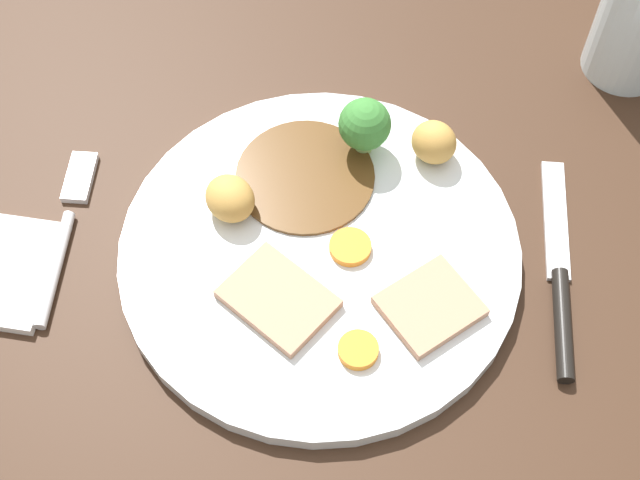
{
  "coord_description": "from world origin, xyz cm",
  "views": [
    {
      "loc": [
        -0.02,
        -32.56,
        60.68
      ],
      "look_at": [
        -1.12,
        0.88,
        6.0
      ],
      "focal_mm": 50.38,
      "sensor_mm": 36.0,
      "label": 1
    }
  ],
  "objects_px": {
    "meat_slice_under": "(430,306)",
    "roast_potato_left": "(230,198)",
    "fork": "(66,229)",
    "knife": "(560,284)",
    "broccoli_floret": "(365,125)",
    "meat_slice_main": "(278,299)",
    "carrot_coin_front": "(358,350)",
    "dinner_plate": "(320,252)",
    "carrot_coin_back": "(350,247)",
    "roast_potato_right": "(434,142)"
  },
  "relations": [
    {
      "from": "carrot_coin_front",
      "to": "broccoli_floret",
      "type": "bearing_deg",
      "value": 89.31
    },
    {
      "from": "knife",
      "to": "carrot_coin_back",
      "type": "bearing_deg",
      "value": 86.31
    },
    {
      "from": "dinner_plate",
      "to": "meat_slice_main",
      "type": "height_order",
      "value": "meat_slice_main"
    },
    {
      "from": "meat_slice_under",
      "to": "broccoli_floret",
      "type": "bearing_deg",
      "value": 108.9
    },
    {
      "from": "meat_slice_main",
      "to": "broccoli_floret",
      "type": "bearing_deg",
      "value": 66.75
    },
    {
      "from": "dinner_plate",
      "to": "fork",
      "type": "bearing_deg",
      "value": 175.41
    },
    {
      "from": "meat_slice_main",
      "to": "carrot_coin_front",
      "type": "bearing_deg",
      "value": -33.36
    },
    {
      "from": "meat_slice_under",
      "to": "fork",
      "type": "relative_size",
      "value": 0.4
    },
    {
      "from": "roast_potato_left",
      "to": "broccoli_floret",
      "type": "bearing_deg",
      "value": 31.83
    },
    {
      "from": "dinner_plate",
      "to": "meat_slice_main",
      "type": "relative_size",
      "value": 4.01
    },
    {
      "from": "fork",
      "to": "knife",
      "type": "relative_size",
      "value": 0.82
    },
    {
      "from": "carrot_coin_back",
      "to": "broccoli_floret",
      "type": "relative_size",
      "value": 0.61
    },
    {
      "from": "meat_slice_under",
      "to": "roast_potato_left",
      "type": "height_order",
      "value": "roast_potato_left"
    },
    {
      "from": "carrot_coin_back",
      "to": "knife",
      "type": "xyz_separation_m",
      "value": [
        0.15,
        -0.02,
        -0.01
      ]
    },
    {
      "from": "roast_potato_right",
      "to": "roast_potato_left",
      "type": "bearing_deg",
      "value": -159.73
    },
    {
      "from": "carrot_coin_front",
      "to": "meat_slice_under",
      "type": "bearing_deg",
      "value": 34.99
    },
    {
      "from": "carrot_coin_front",
      "to": "broccoli_floret",
      "type": "height_order",
      "value": "broccoli_floret"
    },
    {
      "from": "knife",
      "to": "carrot_coin_front",
      "type": "bearing_deg",
      "value": 116.61
    },
    {
      "from": "meat_slice_under",
      "to": "roast_potato_left",
      "type": "relative_size",
      "value": 1.56
    },
    {
      "from": "carrot_coin_front",
      "to": "carrot_coin_back",
      "type": "relative_size",
      "value": 0.91
    },
    {
      "from": "dinner_plate",
      "to": "meat_slice_under",
      "type": "distance_m",
      "value": 0.09
    },
    {
      "from": "dinner_plate",
      "to": "meat_slice_main",
      "type": "xyz_separation_m",
      "value": [
        -0.03,
        -0.04,
        0.01
      ]
    },
    {
      "from": "carrot_coin_front",
      "to": "dinner_plate",
      "type": "bearing_deg",
      "value": 109.26
    },
    {
      "from": "broccoli_floret",
      "to": "fork",
      "type": "bearing_deg",
      "value": -161.25
    },
    {
      "from": "broccoli_floret",
      "to": "fork",
      "type": "distance_m",
      "value": 0.24
    },
    {
      "from": "carrot_coin_back",
      "to": "knife",
      "type": "distance_m",
      "value": 0.15
    },
    {
      "from": "dinner_plate",
      "to": "meat_slice_main",
      "type": "bearing_deg",
      "value": -121.39
    },
    {
      "from": "roast_potato_right",
      "to": "meat_slice_main",
      "type": "bearing_deg",
      "value": -130.42
    },
    {
      "from": "roast_potato_right",
      "to": "knife",
      "type": "height_order",
      "value": "roast_potato_right"
    },
    {
      "from": "dinner_plate",
      "to": "broccoli_floret",
      "type": "height_order",
      "value": "broccoli_floret"
    },
    {
      "from": "meat_slice_under",
      "to": "carrot_coin_back",
      "type": "bearing_deg",
      "value": 140.21
    },
    {
      "from": "meat_slice_main",
      "to": "fork",
      "type": "relative_size",
      "value": 0.48
    },
    {
      "from": "roast_potato_left",
      "to": "fork",
      "type": "relative_size",
      "value": 0.26
    },
    {
      "from": "meat_slice_main",
      "to": "carrot_coin_front",
      "type": "distance_m",
      "value": 0.07
    },
    {
      "from": "roast_potato_right",
      "to": "knife",
      "type": "xyz_separation_m",
      "value": [
        0.09,
        -0.1,
        -0.03
      ]
    },
    {
      "from": "roast_potato_right",
      "to": "broccoli_floret",
      "type": "bearing_deg",
      "value": 174.74
    },
    {
      "from": "dinner_plate",
      "to": "fork",
      "type": "height_order",
      "value": "dinner_plate"
    },
    {
      "from": "broccoli_floret",
      "to": "knife",
      "type": "xyz_separation_m",
      "value": [
        0.14,
        -0.11,
        -0.04
      ]
    },
    {
      "from": "meat_slice_main",
      "to": "knife",
      "type": "xyz_separation_m",
      "value": [
        0.2,
        0.03,
        -0.01
      ]
    },
    {
      "from": "roast_potato_left",
      "to": "fork",
      "type": "xyz_separation_m",
      "value": [
        -0.12,
        -0.01,
        -0.03
      ]
    },
    {
      "from": "carrot_coin_back",
      "to": "carrot_coin_front",
      "type": "bearing_deg",
      "value": -85.33
    },
    {
      "from": "roast_potato_left",
      "to": "carrot_coin_front",
      "type": "distance_m",
      "value": 0.15
    },
    {
      "from": "meat_slice_main",
      "to": "broccoli_floret",
      "type": "xyz_separation_m",
      "value": [
        0.06,
        0.14,
        0.03
      ]
    },
    {
      "from": "meat_slice_main",
      "to": "carrot_coin_front",
      "type": "xyz_separation_m",
      "value": [
        0.06,
        -0.04,
        -0.0
      ]
    },
    {
      "from": "meat_slice_under",
      "to": "roast_potato_right",
      "type": "bearing_deg",
      "value": 87.5
    },
    {
      "from": "roast_potato_left",
      "to": "carrot_coin_front",
      "type": "xyz_separation_m",
      "value": [
        0.1,
        -0.11,
        -0.01
      ]
    },
    {
      "from": "meat_slice_under",
      "to": "carrot_coin_back",
      "type": "xyz_separation_m",
      "value": [
        -0.06,
        0.05,
        -0.0
      ]
    },
    {
      "from": "dinner_plate",
      "to": "meat_slice_under",
      "type": "height_order",
      "value": "meat_slice_under"
    },
    {
      "from": "roast_potato_left",
      "to": "knife",
      "type": "height_order",
      "value": "roast_potato_left"
    },
    {
      "from": "roast_potato_left",
      "to": "roast_potato_right",
      "type": "distance_m",
      "value": 0.16
    }
  ]
}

